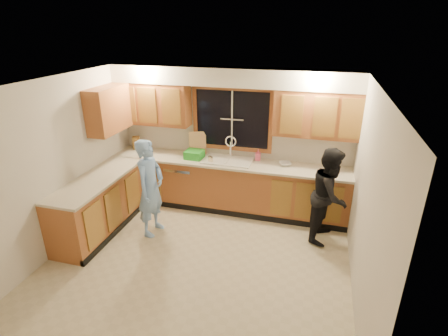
% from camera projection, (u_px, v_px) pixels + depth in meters
% --- Properties ---
extents(floor, '(4.20, 4.20, 0.00)m').
position_uv_depth(floor, '(199.00, 259.00, 5.06)').
color(floor, '#BFB293').
rests_on(floor, ground).
extents(ceiling, '(4.20, 4.20, 0.00)m').
position_uv_depth(ceiling, '(193.00, 84.00, 4.09)').
color(ceiling, silver).
extents(wall_back, '(4.20, 0.00, 4.20)m').
position_uv_depth(wall_back, '(232.00, 138.00, 6.26)').
color(wall_back, beige).
rests_on(wall_back, ground).
extents(wall_left, '(0.00, 3.80, 3.80)m').
position_uv_depth(wall_left, '(61.00, 165.00, 5.09)').
color(wall_left, beige).
rests_on(wall_left, ground).
extents(wall_right, '(0.00, 3.80, 3.80)m').
position_uv_depth(wall_right, '(367.00, 201.00, 4.05)').
color(wall_right, beige).
rests_on(wall_right, ground).
extents(base_cabinets_back, '(4.20, 0.60, 0.88)m').
position_uv_depth(base_cabinets_back, '(228.00, 186.00, 6.31)').
color(base_cabinets_back, '#A15A2E').
rests_on(base_cabinets_back, ground).
extents(base_cabinets_left, '(0.60, 1.90, 0.88)m').
position_uv_depth(base_cabinets_left, '(100.00, 205.00, 5.64)').
color(base_cabinets_left, '#A15A2E').
rests_on(base_cabinets_left, ground).
extents(countertop_back, '(4.20, 0.63, 0.04)m').
position_uv_depth(countertop_back, '(227.00, 162.00, 6.12)').
color(countertop_back, beige).
rests_on(countertop_back, base_cabinets_back).
extents(countertop_left, '(0.63, 1.90, 0.04)m').
position_uv_depth(countertop_left, '(97.00, 179.00, 5.46)').
color(countertop_left, beige).
rests_on(countertop_left, base_cabinets_left).
extents(upper_cabinets_left, '(1.35, 0.33, 0.75)m').
position_uv_depth(upper_cabinets_left, '(153.00, 104.00, 6.25)').
color(upper_cabinets_left, '#A15A2E').
rests_on(upper_cabinets_left, wall_back).
extents(upper_cabinets_right, '(1.35, 0.33, 0.75)m').
position_uv_depth(upper_cabinets_right, '(317.00, 114.00, 5.54)').
color(upper_cabinets_right, '#A15A2E').
rests_on(upper_cabinets_right, wall_back).
extents(upper_cabinets_return, '(0.33, 0.90, 0.75)m').
position_uv_depth(upper_cabinets_return, '(109.00, 109.00, 5.83)').
color(upper_cabinets_return, '#A15A2E').
rests_on(upper_cabinets_return, wall_left).
extents(soffit, '(4.20, 0.35, 0.30)m').
position_uv_depth(soffit, '(230.00, 77.00, 5.68)').
color(soffit, white).
rests_on(soffit, wall_back).
extents(window_frame, '(1.44, 0.03, 1.14)m').
position_uv_depth(window_frame, '(232.00, 119.00, 6.12)').
color(window_frame, black).
rests_on(window_frame, wall_back).
extents(sink, '(0.86, 0.52, 0.57)m').
position_uv_depth(sink, '(228.00, 164.00, 6.15)').
color(sink, silver).
rests_on(sink, countertop_back).
extents(dishwasher, '(0.60, 0.56, 0.82)m').
position_uv_depth(dishwasher, '(184.00, 182.00, 6.52)').
color(dishwasher, silver).
rests_on(dishwasher, floor).
extents(stove, '(0.58, 0.75, 0.90)m').
position_uv_depth(stove, '(78.00, 223.00, 5.13)').
color(stove, silver).
rests_on(stove, floor).
extents(man, '(0.43, 0.61, 1.58)m').
position_uv_depth(man, '(150.00, 188.00, 5.43)').
color(man, '#7DAAED').
rests_on(man, floor).
extents(woman, '(0.72, 0.84, 1.50)m').
position_uv_depth(woman, '(330.00, 195.00, 5.29)').
color(woman, black).
rests_on(woman, floor).
extents(knife_block, '(0.16, 0.15, 0.24)m').
position_uv_depth(knife_block, '(136.00, 143.00, 6.67)').
color(knife_block, '#9F6D2B').
rests_on(knife_block, countertop_back).
extents(cutting_board, '(0.33, 0.21, 0.41)m').
position_uv_depth(cutting_board, '(198.00, 143.00, 6.39)').
color(cutting_board, tan).
rests_on(cutting_board, countertop_back).
extents(dish_crate, '(0.32, 0.30, 0.14)m').
position_uv_depth(dish_crate, '(194.00, 154.00, 6.23)').
color(dish_crate, green).
rests_on(dish_crate, countertop_back).
extents(soap_bottle, '(0.10, 0.10, 0.20)m').
position_uv_depth(soap_bottle, '(258.00, 155.00, 6.13)').
color(soap_bottle, '#F15B85').
rests_on(soap_bottle, countertop_back).
extents(bowl, '(0.27, 0.27, 0.05)m').
position_uv_depth(bowl, '(285.00, 164.00, 5.93)').
color(bowl, silver).
rests_on(bowl, countertop_back).
extents(can_left, '(0.07, 0.07, 0.11)m').
position_uv_depth(can_left, '(211.00, 160.00, 6.02)').
color(can_left, beige).
rests_on(can_left, countertop_back).
extents(can_right, '(0.08, 0.08, 0.12)m').
position_uv_depth(can_right, '(210.00, 159.00, 6.04)').
color(can_right, beige).
rests_on(can_right, countertop_back).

